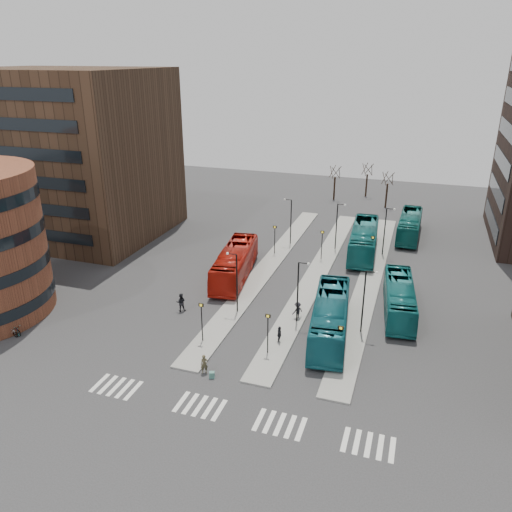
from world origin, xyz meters
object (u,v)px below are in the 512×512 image
(suitcase, at_px, (212,375))
(teal_bus_a, at_px, (330,317))
(teal_bus_b, at_px, (364,240))
(teal_bus_c, at_px, (399,298))
(commuter_b, at_px, (279,335))
(commuter_c, at_px, (297,311))
(teal_bus_d, at_px, (410,226))
(traveller, at_px, (204,364))
(commuter_a, at_px, (181,302))
(red_bus, at_px, (235,263))
(bicycle_far, at_px, (15,329))
(bicycle_mid, at_px, (12,332))

(suitcase, height_order, teal_bus_a, teal_bus_a)
(suitcase, height_order, teal_bus_b, teal_bus_b)
(teal_bus_c, xyz_separation_m, commuter_b, (-9.47, -9.13, -0.75))
(suitcase, bearing_deg, commuter_c, 50.94)
(teal_bus_d, distance_m, traveller, 40.86)
(commuter_a, bearing_deg, teal_bus_a, 158.67)
(red_bus, height_order, traveller, red_bus)
(teal_bus_a, relative_size, commuter_b, 7.76)
(teal_bus_c, bearing_deg, bicycle_far, -161.03)
(traveller, height_order, commuter_b, commuter_b)
(commuter_a, bearing_deg, teal_bus_d, -146.49)
(red_bus, relative_size, bicycle_far, 6.92)
(red_bus, height_order, commuter_c, red_bus)
(bicycle_mid, bearing_deg, teal_bus_a, -68.75)
(red_bus, relative_size, bicycle_mid, 8.56)
(teal_bus_c, bearing_deg, teal_bus_a, -138.02)
(teal_bus_b, bearing_deg, traveller, -109.58)
(teal_bus_c, xyz_separation_m, traveller, (-13.85, -15.32, -0.75))
(teal_bus_d, xyz_separation_m, commuter_c, (-8.90, -27.58, -0.75))
(commuter_b, bearing_deg, bicycle_mid, 81.63)
(teal_bus_d, height_order, commuter_a, teal_bus_d)
(suitcase, distance_m, teal_bus_c, 20.48)
(commuter_b, relative_size, bicycle_mid, 1.09)
(teal_bus_c, xyz_separation_m, commuter_c, (-9.05, -4.41, -0.69))
(teal_bus_b, bearing_deg, suitcase, -107.96)
(commuter_b, height_order, commuter_c, commuter_c)
(teal_bus_a, bearing_deg, commuter_b, -150.54)
(teal_bus_c, xyz_separation_m, bicycle_mid, (-32.52, -15.81, -1.12))
(teal_bus_a, height_order, teal_bus_d, teal_bus_a)
(teal_bus_a, bearing_deg, traveller, -139.31)
(commuter_a, relative_size, commuter_b, 1.16)
(bicycle_mid, bearing_deg, red_bus, -36.14)
(teal_bus_b, relative_size, teal_bus_c, 1.18)
(teal_bus_c, bearing_deg, commuter_b, -142.35)
(commuter_b, bearing_deg, traveller, 120.20)
(suitcase, xyz_separation_m, commuter_c, (4.00, 11.32, 0.61))
(teal_bus_b, relative_size, teal_bus_d, 1.13)
(bicycle_far, bearing_deg, bicycle_mid, -160.84)
(traveller, bearing_deg, teal_bus_d, 43.46)
(commuter_c, distance_m, bicycle_mid, 26.10)
(teal_bus_a, distance_m, teal_bus_b, 21.04)
(commuter_c, bearing_deg, bicycle_far, -25.66)
(teal_bus_a, distance_m, teal_bus_c, 8.41)
(commuter_a, xyz_separation_m, bicycle_far, (-12.22, -8.82, -0.46))
(teal_bus_c, distance_m, traveller, 20.67)
(red_bus, xyz_separation_m, commuter_b, (8.65, -11.82, -0.96))
(teal_bus_c, bearing_deg, commuter_c, -160.32)
(red_bus, xyz_separation_m, teal_bus_d, (17.98, 20.48, -0.15))
(commuter_b, bearing_deg, teal_bus_a, -78.14)
(teal_bus_a, height_order, commuter_a, teal_bus_a)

